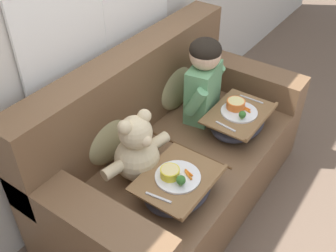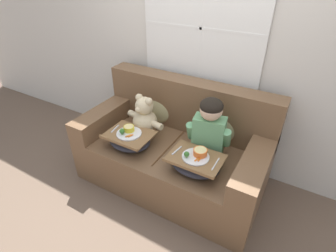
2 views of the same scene
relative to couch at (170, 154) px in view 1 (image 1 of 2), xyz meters
name	(u,v)px [view 1 (image 1 of 2)]	position (x,y,z in m)	size (l,w,h in m)	color
ground_plane	(178,196)	(0.00, -0.07, -0.36)	(14.00, 14.00, 0.00)	brown
couch	(170,154)	(0.00, 0.00, 0.00)	(1.85, 0.97, 1.03)	brown
throw_pillow_behind_child	(173,81)	(0.35, 0.22, 0.31)	(0.40, 0.19, 0.42)	tan
throw_pillow_behind_teddy	(104,134)	(-0.35, 0.22, 0.31)	(0.37, 0.18, 0.38)	tan
child_figure	(204,76)	(0.35, -0.02, 0.43)	(0.43, 0.23, 0.58)	#66A370
teddy_bear	(137,152)	(-0.35, -0.02, 0.30)	(0.46, 0.33, 0.43)	beige
lap_tray_child	(238,120)	(0.35, -0.29, 0.19)	(0.46, 0.34, 0.21)	#2D2D38
lap_tray_teddy	(178,186)	(-0.35, -0.29, 0.19)	(0.45, 0.35, 0.21)	#2D2D38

